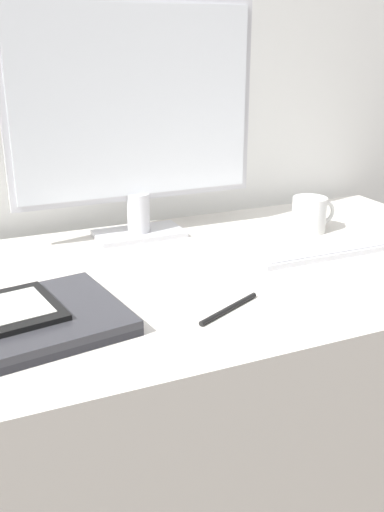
% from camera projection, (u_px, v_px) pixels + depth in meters
% --- Properties ---
extents(wall_back, '(3.60, 0.05, 2.40)m').
position_uv_depth(wall_back, '(73.00, 23.00, 1.29)').
color(wall_back, silver).
rests_on(wall_back, ground_plane).
extents(desk, '(1.60, 0.70, 0.74)m').
position_uv_depth(desk, '(146.00, 438.00, 1.22)').
color(desk, silver).
rests_on(desk, ground_plane).
extents(monitor, '(0.56, 0.11, 0.51)m').
position_uv_depth(monitor, '(135.00, 114.00, 1.23)').
color(monitor, silver).
rests_on(monitor, desk).
extents(keyboard, '(0.33, 0.10, 0.01)m').
position_uv_depth(keyboard, '(322.00, 250.00, 1.22)').
color(keyboard, silver).
rests_on(keyboard, desk).
extents(laptop, '(0.37, 0.28, 0.03)m').
position_uv_depth(laptop, '(12.00, 325.00, 0.88)').
color(laptop, '#232328').
rests_on(laptop, desk).
extents(ereader, '(0.16, 0.18, 0.01)m').
position_uv_depth(ereader, '(13.00, 309.00, 0.89)').
color(ereader, black).
rests_on(ereader, laptop).
extents(coffee_mug, '(0.11, 0.08, 0.08)m').
position_uv_depth(coffee_mug, '(310.00, 214.00, 1.35)').
color(coffee_mug, white).
rests_on(coffee_mug, desk).
extents(pen, '(0.14, 0.07, 0.01)m').
position_uv_depth(pen, '(229.00, 309.00, 0.95)').
color(pen, black).
rests_on(pen, desk).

